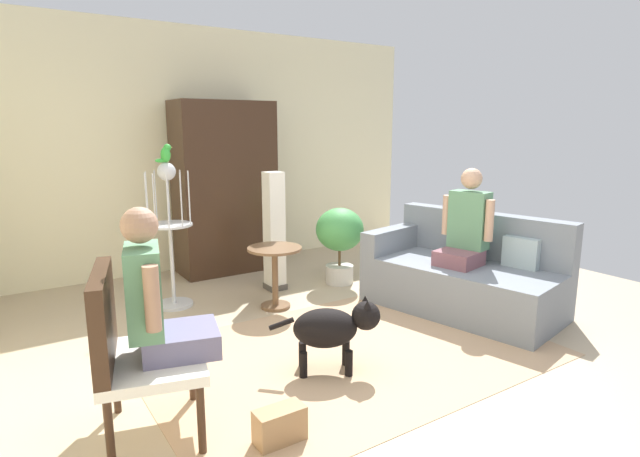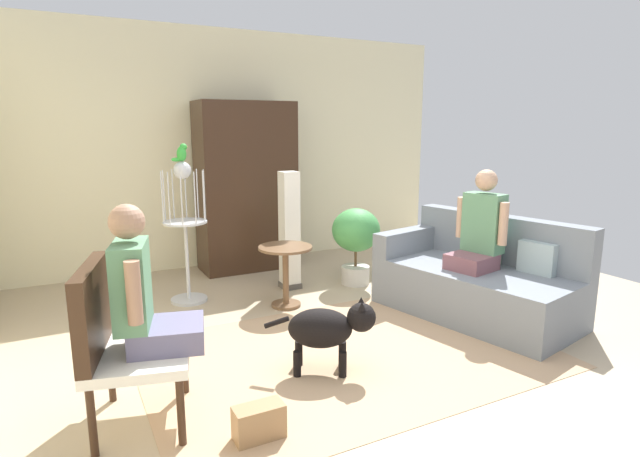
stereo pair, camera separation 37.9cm
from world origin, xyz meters
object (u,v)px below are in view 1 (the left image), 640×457
(bird_cage_stand, at_px, (170,231))
(handbag, at_px, (280,425))
(person_on_couch, at_px, (466,226))
(person_on_armchair, at_px, (156,300))
(potted_plant, at_px, (340,235))
(armoire_cabinet, at_px, (225,188))
(column_lamp, at_px, (274,232))
(dog, at_px, (333,327))
(couch, at_px, (463,276))
(parrot, at_px, (166,154))
(armchair, at_px, (128,341))
(round_end_table, at_px, (275,267))

(bird_cage_stand, distance_m, handbag, 2.58)
(person_on_couch, relative_size, person_on_armchair, 1.05)
(person_on_couch, distance_m, potted_plant, 1.45)
(person_on_couch, bearing_deg, armoire_cabinet, 117.93)
(column_lamp, bearing_deg, bird_cage_stand, 176.12)
(person_on_armchair, height_order, dog, person_on_armchair)
(couch, bearing_deg, parrot, 145.82)
(couch, bearing_deg, dog, -167.63)
(armchair, relative_size, bird_cage_stand, 0.70)
(armoire_cabinet, height_order, handbag, armoire_cabinet)
(couch, height_order, person_on_armchair, person_on_armchair)
(potted_plant, relative_size, handbag, 3.00)
(armoire_cabinet, bearing_deg, dog, -98.25)
(column_lamp, bearing_deg, parrot, 176.12)
(person_on_couch, relative_size, parrot, 5.24)
(person_on_armchair, height_order, column_lamp, person_on_armchair)
(person_on_couch, height_order, potted_plant, person_on_couch)
(dog, bearing_deg, column_lamp, 73.87)
(couch, distance_m, armchair, 3.20)
(armoire_cabinet, bearing_deg, person_on_armchair, -119.20)
(couch, distance_m, parrot, 3.03)
(handbag, bearing_deg, armchair, 142.70)
(couch, bearing_deg, bird_cage_stand, 145.85)
(round_end_table, bearing_deg, potted_plant, 17.48)
(armchair, xyz_separation_m, dog, (1.38, 0.02, -0.24))
(round_end_table, bearing_deg, person_on_couch, -34.72)
(parrot, height_order, armoire_cabinet, armoire_cabinet)
(couch, height_order, potted_plant, couch)
(person_on_armchair, xyz_separation_m, dog, (1.23, 0.06, -0.46))
(armchair, height_order, handbag, armchair)
(column_lamp, distance_m, armoire_cabinet, 1.06)
(dog, distance_m, potted_plant, 2.11)
(column_lamp, bearing_deg, armoire_cabinet, 97.50)
(couch, relative_size, column_lamp, 1.52)
(dog, bearing_deg, potted_plant, 53.38)
(column_lamp, xyz_separation_m, armoire_cabinet, (-0.13, 0.99, 0.38))
(person_on_armchair, distance_m, armoire_cabinet, 3.37)
(dog, xyz_separation_m, bird_cage_stand, (-0.53, 1.96, 0.42))
(parrot, xyz_separation_m, handbag, (-0.19, -2.49, -1.38))
(parrot, distance_m, armoire_cabinet, 1.40)
(person_on_armchair, height_order, potted_plant, person_on_armchair)
(bird_cage_stand, bearing_deg, armoire_cabinet, 43.82)
(parrot, bearing_deg, couch, -34.18)
(potted_plant, bearing_deg, armchair, -147.06)
(armchair, height_order, potted_plant, armchair)
(person_on_couch, relative_size, handbag, 3.15)
(round_end_table, height_order, column_lamp, column_lamp)
(armchair, height_order, person_on_armchair, person_on_armchair)
(handbag, bearing_deg, couch, 20.16)
(potted_plant, bearing_deg, person_on_armchair, -144.79)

